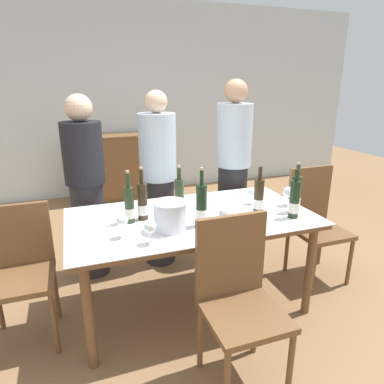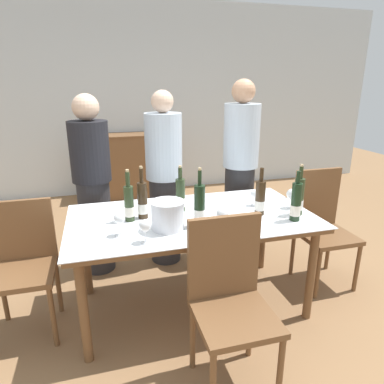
{
  "view_description": "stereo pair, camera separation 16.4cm",
  "coord_description": "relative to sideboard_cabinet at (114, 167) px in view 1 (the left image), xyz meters",
  "views": [
    {
      "loc": [
        -0.77,
        -2.15,
        1.66
      ],
      "look_at": [
        0.0,
        0.0,
        0.92
      ],
      "focal_mm": 32.0,
      "sensor_mm": 36.0,
      "label": 1
    },
    {
      "loc": [
        -0.61,
        -2.2,
        1.66
      ],
      "look_at": [
        0.0,
        0.0,
        0.92
      ],
      "focal_mm": 32.0,
      "sensor_mm": 36.0,
      "label": 2
    }
  ],
  "objects": [
    {
      "name": "chair_right_end",
      "position": [
        1.37,
        -2.77,
        0.07
      ],
      "size": [
        0.42,
        0.42,
        0.97
      ],
      "color": "brown",
      "rests_on": "ground_plane"
    },
    {
      "name": "dining_table",
      "position": [
        0.2,
        -2.87,
        0.2
      ],
      "size": [
        1.74,
        0.94,
        0.74
      ],
      "color": "brown",
      "rests_on": "ground_plane"
    },
    {
      "name": "wine_glass_0",
      "position": [
        0.73,
        -2.79,
        0.36
      ],
      "size": [
        0.07,
        0.07,
        0.13
      ],
      "color": "white",
      "rests_on": "dining_table"
    },
    {
      "name": "person_host",
      "position": [
        -0.48,
        -2.11,
        0.32
      ],
      "size": [
        0.33,
        0.33,
        1.57
      ],
      "color": "#2D2D33",
      "rests_on": "ground_plane"
    },
    {
      "name": "wine_bottle_2",
      "position": [
        -0.24,
        -2.83,
        0.4
      ],
      "size": [
        0.07,
        0.07,
        0.36
      ],
      "color": "#28381E",
      "rests_on": "dining_table"
    },
    {
      "name": "wine_glass_4",
      "position": [
        -0.32,
        -3.06,
        0.38
      ],
      "size": [
        0.07,
        0.07,
        0.15
      ],
      "color": "white",
      "rests_on": "dining_table"
    },
    {
      "name": "ice_bucket",
      "position": [
        -0.01,
        -3.04,
        0.37
      ],
      "size": [
        0.22,
        0.22,
        0.19
      ],
      "color": "silver",
      "rests_on": "dining_table"
    },
    {
      "name": "wine_glass_2",
      "position": [
        0.33,
        -3.14,
        0.37
      ],
      "size": [
        0.08,
        0.08,
        0.14
      ],
      "color": "white",
      "rests_on": "dining_table"
    },
    {
      "name": "wine_bottle_1",
      "position": [
        -0.14,
        -2.81,
        0.4
      ],
      "size": [
        0.07,
        0.07,
        0.37
      ],
      "color": "#332314",
      "rests_on": "dining_table"
    },
    {
      "name": "person_guest_left",
      "position": [
        0.15,
        -2.1,
        0.33
      ],
      "size": [
        0.33,
        0.33,
        1.6
      ],
      "color": "#2D2D33",
      "rests_on": "ground_plane"
    },
    {
      "name": "person_guest_right",
      "position": [
        0.87,
        -2.16,
        0.38
      ],
      "size": [
        0.33,
        0.33,
        1.69
      ],
      "color": "#262628",
      "rests_on": "ground_plane"
    },
    {
      "name": "wine_bottle_5",
      "position": [
        0.95,
        -3.04,
        0.4
      ],
      "size": [
        0.07,
        0.07,
        0.37
      ],
      "color": "#28381E",
      "rests_on": "dining_table"
    },
    {
      "name": "wine_bottle_0",
      "position": [
        0.68,
        -2.96,
        0.39
      ],
      "size": [
        0.07,
        0.07,
        0.35
      ],
      "color": "#332314",
      "rests_on": "dining_table"
    },
    {
      "name": "ground_plane",
      "position": [
        0.2,
        -2.87,
        -0.47
      ],
      "size": [
        12.0,
        12.0,
        0.0
      ],
      "primitive_type": "plane",
      "color": "olive"
    },
    {
      "name": "wine_bottle_6",
      "position": [
        0.87,
        -3.13,
        0.4
      ],
      "size": [
        0.07,
        0.07,
        0.35
      ],
      "color": "black",
      "rests_on": "dining_table"
    },
    {
      "name": "sideboard_cabinet",
      "position": [
        0.0,
        0.0,
        0.0
      ],
      "size": [
        1.14,
        0.46,
        0.94
      ],
      "color": "brown",
      "rests_on": "ground_plane"
    },
    {
      "name": "wine_bottle_3",
      "position": [
        0.15,
        -2.74,
        0.39
      ],
      "size": [
        0.07,
        0.07,
        0.35
      ],
      "color": "#28381E",
      "rests_on": "dining_table"
    },
    {
      "name": "chair_left_end",
      "position": [
        -0.96,
        -2.78,
        0.06
      ],
      "size": [
        0.42,
        0.42,
        0.9
      ],
      "color": "brown",
      "rests_on": "ground_plane"
    },
    {
      "name": "wine_glass_1",
      "position": [
        0.98,
        -2.91,
        0.38
      ],
      "size": [
        0.09,
        0.09,
        0.15
      ],
      "color": "white",
      "rests_on": "dining_table"
    },
    {
      "name": "back_wall",
      "position": [
        0.2,
        0.29,
        0.93
      ],
      "size": [
        8.0,
        0.1,
        2.8
      ],
      "color": "silver",
      "rests_on": "ground_plane"
    },
    {
      "name": "wine_bottle_4",
      "position": [
        0.2,
        -3.05,
        0.41
      ],
      "size": [
        0.07,
        0.07,
        0.4
      ],
      "color": "black",
      "rests_on": "dining_table"
    },
    {
      "name": "chair_near_front",
      "position": [
        0.22,
        -3.56,
        0.08
      ],
      "size": [
        0.42,
        0.42,
        0.97
      ],
      "color": "brown",
      "rests_on": "ground_plane"
    },
    {
      "name": "wine_glass_3",
      "position": [
        -0.18,
        -3.2,
        0.38
      ],
      "size": [
        0.08,
        0.08,
        0.15
      ],
      "color": "white",
      "rests_on": "dining_table"
    }
  ]
}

